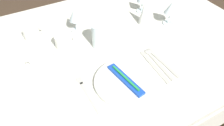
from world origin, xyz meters
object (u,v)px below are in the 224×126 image
object	(u,v)px
dinner_knife	(155,67)
wine_glass_left	(171,9)
toothbrush_package	(125,79)
fork_outer	(87,93)
spoon_soup	(155,60)
napkin_folded	(145,12)
coffee_cup_right	(19,67)
dinner_plate	(125,82)
wine_glass_centre	(75,16)
spoon_dessert	(159,59)
drink_tumbler	(99,37)
coffee_cup_left	(32,33)
coffee_cup_far	(64,41)

from	to	relation	value
dinner_knife	wine_glass_left	bearing A→B (deg)	41.98
toothbrush_package	fork_outer	xyz separation A→B (m)	(-0.17, 0.03, -0.02)
spoon_soup	napkin_folded	distance (m)	0.33
toothbrush_package	coffee_cup_right	xyz separation A→B (m)	(-0.38, 0.27, 0.02)
dinner_plate	spoon_soup	size ratio (longest dim) A/B	1.17
dinner_plate	toothbrush_package	distance (m)	0.02
coffee_cup_right	wine_glass_centre	bearing A→B (deg)	28.15
spoon_dessert	dinner_knife	bearing A→B (deg)	-144.10
toothbrush_package	napkin_folded	xyz separation A→B (m)	(0.33, 0.34, 0.05)
toothbrush_package	wine_glass_left	distance (m)	0.53
wine_glass_left	toothbrush_package	bearing A→B (deg)	-149.16
spoon_dessert	coffee_cup_right	bearing A→B (deg)	159.88
toothbrush_package	napkin_folded	distance (m)	0.48
spoon_dessert	wine_glass_centre	distance (m)	0.49
fork_outer	spoon_soup	bearing A→B (deg)	3.43
wine_glass_centre	drink_tumbler	distance (m)	0.19
coffee_cup_left	coffee_cup_right	bearing A→B (deg)	-116.65
coffee_cup_far	wine_glass_centre	bearing A→B (deg)	45.55
fork_outer	coffee_cup_far	distance (m)	0.32
coffee_cup_left	napkin_folded	xyz separation A→B (m)	(0.60, -0.16, 0.03)
spoon_dessert	coffee_cup_right	xyz separation A→B (m)	(-0.60, 0.22, 0.04)
dinner_plate	drink_tumbler	size ratio (longest dim) A/B	2.15
spoon_soup	wine_glass_centre	xyz separation A→B (m)	(-0.24, 0.41, 0.09)
dinner_plate	wine_glass_left	size ratio (longest dim) A/B	2.01
spoon_soup	spoon_dessert	world-z (taller)	same
spoon_dessert	wine_glass_left	distance (m)	0.33
wine_glass_left	napkin_folded	bearing A→B (deg)	150.27
dinner_plate	spoon_dessert	xyz separation A→B (m)	(0.22, 0.05, -0.01)
coffee_cup_far	spoon_dessert	bearing A→B (deg)	-38.58
dinner_plate	fork_outer	distance (m)	0.17
coffee_cup_left	wine_glass_left	size ratio (longest dim) A/B	0.80
spoon_dessert	drink_tumbler	size ratio (longest dim) A/B	1.83
dinner_plate	coffee_cup_far	size ratio (longest dim) A/B	2.46
wine_glass_centre	napkin_folded	distance (m)	0.39
spoon_soup	spoon_dessert	bearing A→B (deg)	0.67
dinner_knife	coffee_cup_far	world-z (taller)	coffee_cup_far
dinner_knife	coffee_cup_left	xyz separation A→B (m)	(-0.44, 0.48, 0.04)
fork_outer	spoon_soup	distance (m)	0.37
dinner_plate	coffee_cup_left	world-z (taller)	coffee_cup_left
coffee_cup_left	coffee_cup_right	distance (m)	0.25
dinner_knife	spoon_dessert	xyz separation A→B (m)	(0.05, 0.04, 0.00)
spoon_soup	toothbrush_package	bearing A→B (deg)	-165.34
wine_glass_left	coffee_cup_left	bearing A→B (deg)	162.54
toothbrush_package	fork_outer	bearing A→B (deg)	169.84
fork_outer	toothbrush_package	bearing A→B (deg)	-10.16
dinner_knife	toothbrush_package	bearing A→B (deg)	-174.79
coffee_cup_far	drink_tumbler	bearing A→B (deg)	-21.86
dinner_plate	toothbrush_package	xyz separation A→B (m)	(-0.00, 0.00, 0.02)
wine_glass_centre	dinner_knife	bearing A→B (deg)	-64.99
coffee_cup_far	coffee_cup_right	bearing A→B (deg)	-162.90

